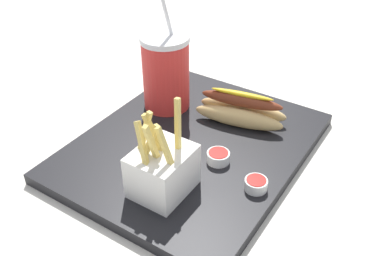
# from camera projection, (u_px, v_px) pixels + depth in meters

# --- Properties ---
(ground_plane) EXTENTS (2.40, 2.40, 0.02)m
(ground_plane) POSITION_uv_depth(u_px,v_px,m) (192.00, 156.00, 0.78)
(ground_plane) COLOR silver
(food_tray) EXTENTS (0.43, 0.36, 0.02)m
(food_tray) POSITION_uv_depth(u_px,v_px,m) (192.00, 147.00, 0.77)
(food_tray) COLOR black
(food_tray) RESTS_ON ground_plane
(soda_cup) EXTENTS (0.09, 0.09, 0.24)m
(soda_cup) POSITION_uv_depth(u_px,v_px,m) (166.00, 72.00, 0.82)
(soda_cup) COLOR red
(soda_cup) RESTS_ON food_tray
(fries_basket) EXTENTS (0.09, 0.08, 0.15)m
(fries_basket) POSITION_uv_depth(u_px,v_px,m) (162.00, 170.00, 0.64)
(fries_basket) COLOR white
(fries_basket) RESTS_ON food_tray
(hot_dog_1) EXTENTS (0.09, 0.17, 0.06)m
(hot_dog_1) POSITION_uv_depth(u_px,v_px,m) (241.00, 110.00, 0.80)
(hot_dog_1) COLOR tan
(hot_dog_1) RESTS_ON food_tray
(ketchup_cup_1) EXTENTS (0.04, 0.04, 0.02)m
(ketchup_cup_1) POSITION_uv_depth(u_px,v_px,m) (218.00, 156.00, 0.71)
(ketchup_cup_1) COLOR white
(ketchup_cup_1) RESTS_ON food_tray
(ketchup_cup_2) EXTENTS (0.03, 0.03, 0.02)m
(ketchup_cup_2) POSITION_uv_depth(u_px,v_px,m) (155.00, 143.00, 0.74)
(ketchup_cup_2) COLOR white
(ketchup_cup_2) RESTS_ON food_tray
(ketchup_cup_3) EXTENTS (0.04, 0.04, 0.02)m
(ketchup_cup_3) POSITION_uv_depth(u_px,v_px,m) (256.00, 184.00, 0.66)
(ketchup_cup_3) COLOR white
(ketchup_cup_3) RESTS_ON food_tray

